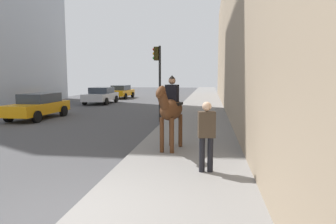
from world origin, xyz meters
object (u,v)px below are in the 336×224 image
Objects in this scene: traffic_light_near_curb at (158,71)px; car_near_lane at (38,106)px; mounted_horse_near at (171,109)px; car_far_lane at (122,91)px; car_mid_lane at (101,95)px; pedestrian_greeting at (206,132)px.

car_near_lane is at bearing 87.93° from traffic_light_near_curb.
mounted_horse_near is 0.58× the size of traffic_light_near_curb.
mounted_horse_near is at bearing 53.76° from car_near_lane.
car_mid_lane is at bearing -176.96° from car_far_lane.
pedestrian_greeting is 0.38× the size of car_near_lane.
mounted_horse_near is 1.37× the size of pedestrian_greeting.
pedestrian_greeting is 20.77m from car_mid_lane.
mounted_horse_near is 24.33m from car_far_lane.
car_near_lane is 1.00× the size of car_mid_lane.
car_far_lane is (22.83, 8.37, -0.66)m from mounted_horse_near.
car_far_lane is at bearing -178.12° from car_near_lane.
mounted_horse_near reaches higher than car_mid_lane.
car_mid_lane is (18.49, 9.46, -0.35)m from pedestrian_greeting.
pedestrian_greeting is 0.39× the size of car_mid_lane.
pedestrian_greeting is 13.05m from car_near_lane.
car_mid_lane is 6.41m from car_far_lane.
mounted_horse_near is at bearing -166.98° from traffic_light_near_curb.
car_near_lane is 1.06× the size of car_far_lane.
traffic_light_near_curb is (6.50, 1.50, 1.24)m from mounted_horse_near.
traffic_light_near_curb is at bearing 34.17° from car_mid_lane.
car_near_lane is at bearing 38.45° from pedestrian_greeting.
traffic_light_near_curb is (-16.34, -6.87, 1.90)m from car_far_lane.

